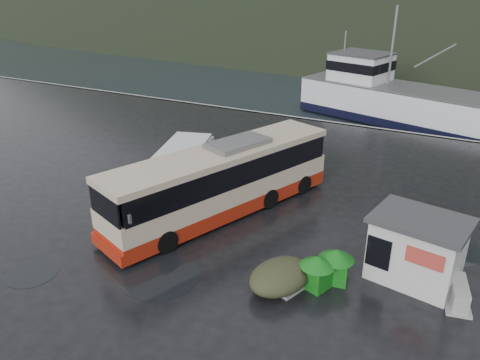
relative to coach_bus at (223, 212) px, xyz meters
The scene contains 13 objects.
ground 2.11m from the coach_bus, 69.28° to the right, with size 160.00×160.00×0.00m, color black.
harbor_water 108.03m from the coach_bus, 89.60° to the left, with size 300.00×180.00×0.02m, color black.
quay_edge 18.04m from the coach_bus, 87.63° to the left, with size 160.00×0.60×1.50m, color #999993.
coach_bus is the anchor object (origin of this frame).
white_van 2.88m from the coach_bus, behind, with size 2.29×6.68×2.80m, color silver, non-canonical shape.
waste_bin_left 7.44m from the coach_bus, 24.15° to the right, with size 1.02×1.02×1.42m, color #136A16, non-canonical shape.
waste_bin_right 7.32m from the coach_bus, 31.17° to the right, with size 0.99×0.99×1.37m, color #136A16, non-canonical shape.
dome_tent 6.77m from the coach_bus, 41.95° to the right, with size 1.96×2.75×1.08m, color #353721, non-canonical shape.
ticket_kiosk 9.65m from the coach_bus, ahead, with size 3.52×2.66×2.75m, color silver, non-canonical shape.
jersey_barrier_a 6.98m from the coach_bus, 38.06° to the right, with size 0.76×1.52×0.76m, color #999993, non-canonical shape.
jersey_barrier_b 11.51m from the coach_bus, 11.93° to the right, with size 0.88×1.76×0.88m, color #999993, non-canonical shape.
fishing_trawler 25.81m from the coach_bus, 76.89° to the left, with size 25.24×5.54×10.10m, color silver, non-canonical shape.
puddles 4.87m from the coach_bus, 52.17° to the right, with size 17.63×12.30×0.01m.
Camera 1 is at (9.74, -16.60, 11.24)m, focal length 35.00 mm.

